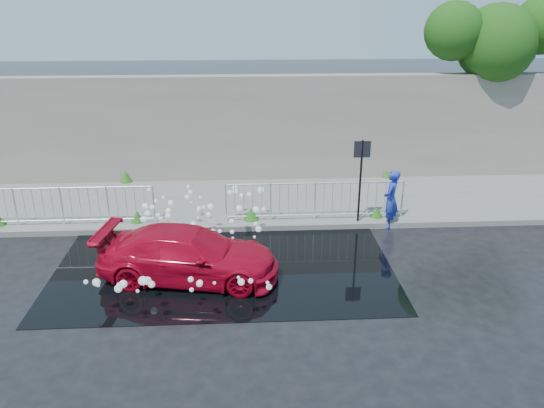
{
  "coord_description": "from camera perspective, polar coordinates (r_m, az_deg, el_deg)",
  "views": [
    {
      "loc": [
        1.01,
        -10.47,
        6.09
      ],
      "look_at": [
        1.74,
        2.41,
        1.0
      ],
      "focal_mm": 35.0,
      "sensor_mm": 36.0,
      "label": 1
    }
  ],
  "objects": [
    {
      "name": "puddle",
      "position": [
        12.99,
        -5.13,
        -6.47
      ],
      "size": [
        8.0,
        5.0,
        0.01
      ],
      "primitive_type": "cube",
      "color": "black",
      "rests_on": "ground"
    },
    {
      "name": "sign_post",
      "position": [
        14.61,
        9.56,
        3.84
      ],
      "size": [
        0.45,
        0.06,
        2.5
      ],
      "color": "black",
      "rests_on": "ground"
    },
    {
      "name": "railing_left",
      "position": [
        15.65,
        -21.68,
        -0.07
      ],
      "size": [
        5.05,
        0.05,
        1.1
      ],
      "color": "silver",
      "rests_on": "pavement"
    },
    {
      "name": "weeds",
      "position": [
        16.14,
        -7.97,
        0.39
      ],
      "size": [
        12.17,
        3.93,
        0.41
      ],
      "color": "#1D4311",
      "rests_on": "pavement"
    },
    {
      "name": "tree",
      "position": [
        19.85,
        23.14,
        16.12
      ],
      "size": [
        4.95,
        2.61,
        6.18
      ],
      "color": "#332114",
      "rests_on": "ground"
    },
    {
      "name": "pavement",
      "position": [
        16.63,
        -6.49,
        0.19
      ],
      "size": [
        30.0,
        4.0,
        0.15
      ],
      "primitive_type": "cube",
      "color": "#5F5F5A",
      "rests_on": "ground"
    },
    {
      "name": "railing_right",
      "position": [
        14.95,
        4.63,
        0.48
      ],
      "size": [
        5.05,
        0.05,
        1.1
      ],
      "color": "silver",
      "rests_on": "pavement"
    },
    {
      "name": "ground",
      "position": [
        12.15,
        -7.65,
        -8.74
      ],
      "size": [
        90.0,
        90.0,
        0.0
      ],
      "primitive_type": "plane",
      "color": "black",
      "rests_on": "ground"
    },
    {
      "name": "water_spray",
      "position": [
        13.18,
        -8.43,
        -2.59
      ],
      "size": [
        3.69,
        5.62,
        1.03
      ],
      "color": "white",
      "rests_on": "ground"
    },
    {
      "name": "retaining_wall",
      "position": [
        18.19,
        -6.39,
        8.08
      ],
      "size": [
        30.0,
        0.6,
        3.5
      ],
      "primitive_type": "cube",
      "color": "slate",
      "rests_on": "pavement"
    },
    {
      "name": "person",
      "position": [
        15.02,
        12.67,
        0.5
      ],
      "size": [
        0.65,
        0.73,
        1.67
      ],
      "primitive_type": "imported",
      "rotation": [
        0.0,
        0.0,
        -2.1
      ],
      "color": "#2232AA",
      "rests_on": "ground"
    },
    {
      "name": "curb",
      "position": [
        14.78,
        -6.87,
        -2.61
      ],
      "size": [
        30.0,
        0.25,
        0.16
      ],
      "primitive_type": "cube",
      "color": "#5F5F5A",
      "rests_on": "ground"
    },
    {
      "name": "red_car",
      "position": [
        12.25,
        -8.93,
        -5.39
      ],
      "size": [
        4.32,
        2.32,
        1.19
      ],
      "primitive_type": "imported",
      "rotation": [
        0.0,
        0.0,
        1.41
      ],
      "color": "#AE061F",
      "rests_on": "ground"
    }
  ]
}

